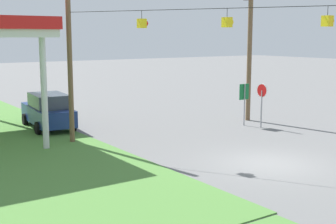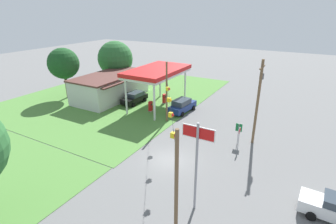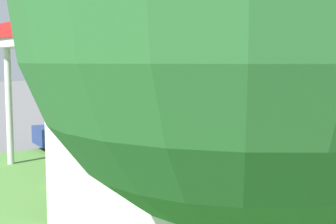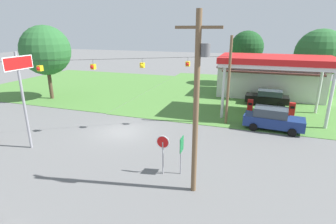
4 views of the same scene
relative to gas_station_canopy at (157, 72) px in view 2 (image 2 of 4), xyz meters
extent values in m
plane|color=slate|center=(-12.11, -8.83, -5.40)|extent=(160.00, 160.00, 0.00)
cube|color=#4C7F38|center=(2.00, 9.02, -5.38)|extent=(36.00, 28.00, 0.04)
cube|color=silver|center=(0.00, 0.00, -0.20)|extent=(10.29, 5.82, 0.35)
cube|color=red|center=(0.00, 0.00, 0.25)|extent=(10.49, 6.02, 0.55)
cylinder|color=silver|center=(-4.55, -2.31, -2.89)|extent=(0.28, 0.28, 5.03)
cylinder|color=silver|center=(4.55, -2.31, -2.89)|extent=(0.28, 0.28, 5.03)
cylinder|color=silver|center=(-4.55, 2.31, -2.89)|extent=(0.28, 0.28, 5.03)
cylinder|color=silver|center=(4.55, 2.31, -2.89)|extent=(0.28, 0.28, 5.03)
cube|color=silver|center=(-0.03, 9.02, -3.52)|extent=(12.59, 6.32, 3.75)
cube|color=#512D28|center=(-0.03, 9.02, -1.53)|extent=(12.89, 6.62, 0.24)
cube|color=#512D28|center=(-0.03, 5.51, -1.90)|extent=(11.33, 0.70, 0.20)
cube|color=gray|center=(-1.98, 0.00, -5.34)|extent=(0.71, 0.56, 0.12)
cube|color=red|center=(-1.98, 0.00, -4.58)|extent=(0.55, 0.40, 1.40)
cube|color=black|center=(-1.98, -0.21, -4.30)|extent=(0.39, 0.03, 0.24)
cube|color=gray|center=(1.98, 0.00, -5.34)|extent=(0.71, 0.56, 0.12)
cube|color=red|center=(1.98, 0.00, -4.58)|extent=(0.55, 0.40, 1.40)
cube|color=black|center=(1.98, -0.21, -4.30)|extent=(0.39, 0.03, 0.24)
cube|color=navy|center=(0.12, -4.14, -4.62)|extent=(5.08, 2.33, 0.88)
cube|color=#333D47|center=(-0.18, -4.11, -3.81)|extent=(2.86, 1.96, 0.74)
cylinder|color=black|center=(1.73, -3.35, -5.06)|extent=(0.70, 0.29, 0.68)
cylinder|color=black|center=(1.54, -5.23, -5.06)|extent=(0.70, 0.29, 0.68)
cylinder|color=black|center=(-1.31, -3.05, -5.06)|extent=(0.70, 0.29, 0.68)
cylinder|color=black|center=(-1.50, -4.93, -5.06)|extent=(0.70, 0.29, 0.68)
cube|color=black|center=(-0.27, 4.14, -4.67)|extent=(4.80, 2.04, 0.77)
cube|color=#333D47|center=(0.02, 4.13, -3.98)|extent=(2.67, 1.81, 0.63)
cylinder|color=black|center=(-1.77, 3.25, -5.06)|extent=(0.69, 0.25, 0.68)
cylinder|color=black|center=(-1.69, 5.14, -5.06)|extent=(0.69, 0.25, 0.68)
cylinder|color=black|center=(1.16, 3.13, -5.06)|extent=(0.69, 0.25, 0.68)
cylinder|color=black|center=(1.24, 5.02, -5.06)|extent=(0.69, 0.25, 0.68)
cylinder|color=black|center=(-14.10, -21.37, -5.06)|extent=(0.25, 0.69, 0.68)
cylinder|color=black|center=(-12.21, -21.46, -5.06)|extent=(0.25, 0.69, 0.68)
cylinder|color=#99999E|center=(-6.51, -14.06, -4.35)|extent=(0.08, 0.08, 2.10)
cylinder|color=white|center=(-6.51, -14.06, -3.30)|extent=(0.80, 0.03, 0.80)
cylinder|color=red|center=(-6.51, -14.06, -3.30)|extent=(0.70, 0.03, 0.70)
cylinder|color=gray|center=(-17.03, -13.71, -1.90)|extent=(0.18, 0.18, 6.99)
cube|color=white|center=(-16.93, -13.71, 0.84)|extent=(0.06, 2.38, 0.92)
cube|color=red|center=(-16.93, -13.71, 0.84)|extent=(0.07, 2.26, 0.80)
cylinder|color=gray|center=(-5.50, -13.72, -4.20)|extent=(0.07, 0.07, 2.40)
cube|color=#146B33|center=(-5.45, -13.72, -3.45)|extent=(0.04, 0.70, 0.90)
cylinder|color=brown|center=(-4.37, -15.12, -0.75)|extent=(0.28, 0.28, 9.29)
cube|color=brown|center=(-4.37, -15.12, 3.09)|extent=(2.20, 0.14, 0.14)
cylinder|color=#59595B|center=(-4.02, -15.12, 2.09)|extent=(0.44, 0.44, 0.60)
cylinder|color=brown|center=(-20.26, -13.83, -1.44)|extent=(0.24, 0.24, 7.92)
cylinder|color=brown|center=(-3.95, -3.83, -1.44)|extent=(0.24, 0.24, 7.92)
cylinder|color=black|center=(-12.11, -8.83, 0.78)|extent=(16.32, 10.02, 0.02)
cylinder|color=black|center=(-17.00, -11.83, 0.60)|extent=(0.02, 0.02, 0.35)
cube|color=yellow|center=(-17.00, -11.83, 0.23)|extent=(0.32, 0.32, 0.40)
sphere|color=red|center=(-17.00, -12.00, 0.23)|extent=(0.28, 0.28, 0.28)
cylinder|color=black|center=(-13.74, -9.83, 0.60)|extent=(0.02, 0.02, 0.35)
cube|color=yellow|center=(-13.74, -9.83, 0.23)|extent=(0.32, 0.32, 0.40)
sphere|color=red|center=(-13.74, -10.00, 0.23)|extent=(0.28, 0.28, 0.28)
cylinder|color=black|center=(-10.48, -7.83, 0.60)|extent=(0.02, 0.02, 0.35)
cube|color=yellow|center=(-10.48, -7.83, 0.23)|extent=(0.32, 0.32, 0.40)
sphere|color=yellow|center=(-10.48, -8.00, 0.23)|extent=(0.28, 0.28, 0.28)
cylinder|color=black|center=(-7.21, -5.83, 0.60)|extent=(0.02, 0.02, 0.35)
cube|color=yellow|center=(-7.21, -5.83, 0.23)|extent=(0.32, 0.32, 0.40)
sphere|color=red|center=(-7.21, -6.00, 0.23)|extent=(0.28, 0.28, 0.28)
cylinder|color=#4C3828|center=(-3.44, 15.58, -3.52)|extent=(0.44, 0.44, 3.75)
sphere|color=#19471E|center=(-3.44, 15.58, 0.34)|extent=(4.96, 4.96, 4.96)
cylinder|color=#4C3828|center=(6.10, 12.93, -4.05)|extent=(0.44, 0.44, 2.69)
sphere|color=#28602D|center=(6.10, 12.93, -0.13)|extent=(6.45, 6.45, 6.45)
camera|label=1|loc=(-24.80, 4.93, -0.34)|focal=50.00mm
camera|label=2|loc=(-31.63, -19.70, 8.58)|focal=28.00mm
camera|label=3|loc=(11.05, 17.74, -0.94)|focal=50.00mm
camera|label=4|loc=(-1.72, -27.30, 3.02)|focal=28.00mm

